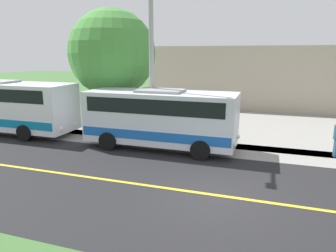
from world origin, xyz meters
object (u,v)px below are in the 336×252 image
at_px(commercial_building, 281,75).
at_px(tree_curbside, 112,53).
at_px(shuttle_bus_front, 161,116).
at_px(street_light_pole, 150,50).

bearing_deg(commercial_building, tree_curbside, -35.72).
height_order(shuttle_bus_front, street_light_pole, street_light_pole).
bearing_deg(shuttle_bus_front, commercial_building, 160.47).
height_order(street_light_pole, commercial_building, street_light_pole).
xyz_separation_m(shuttle_bus_front, street_light_pole, (-0.35, -0.63, 3.22)).
distance_m(shuttle_bus_front, street_light_pole, 3.30).
relative_size(shuttle_bus_front, commercial_building, 0.34).
relative_size(street_light_pole, commercial_building, 0.40).
height_order(shuttle_bus_front, tree_curbside, tree_curbside).
distance_m(tree_curbside, commercial_building, 17.36).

